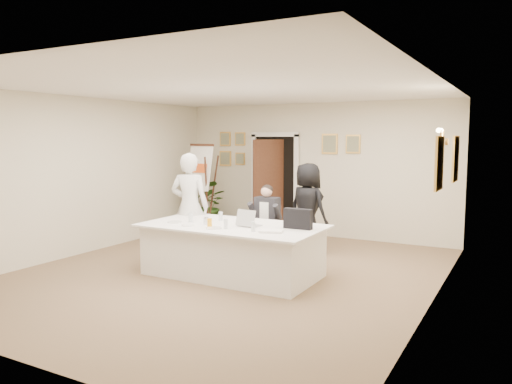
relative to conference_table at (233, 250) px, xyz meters
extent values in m
plane|color=brown|center=(-0.13, 0.03, -0.39)|extent=(7.00, 7.00, 0.00)
cube|color=white|center=(-0.13, 0.03, 2.41)|extent=(6.00, 7.00, 0.02)
cube|color=beige|center=(-0.13, 3.53, 1.01)|extent=(6.00, 0.10, 2.80)
cube|color=beige|center=(-0.13, -3.47, 1.01)|extent=(6.00, 0.10, 2.80)
cube|color=beige|center=(-3.13, 0.03, 1.01)|extent=(0.10, 7.00, 2.80)
cube|color=beige|center=(2.87, 0.03, 1.01)|extent=(0.10, 7.00, 2.80)
cube|color=black|center=(-1.03, 3.50, 0.66)|extent=(0.92, 0.06, 2.10)
cube|color=white|center=(-1.55, 3.47, 0.66)|extent=(0.10, 0.06, 2.20)
cube|color=white|center=(-0.51, 3.47, 0.66)|extent=(0.10, 0.06, 2.20)
cube|color=#381C12|center=(-0.98, 3.08, 0.64)|extent=(0.33, 0.81, 2.02)
cube|color=silver|center=(0.00, 0.00, -0.02)|extent=(2.53, 1.26, 0.75)
cube|color=silver|center=(0.00, 0.00, 0.37)|extent=(2.71, 1.44, 0.03)
cube|color=white|center=(-2.18, 2.29, 1.05)|extent=(0.69, 0.33, 0.93)
imported|color=silver|center=(-1.18, 0.53, 0.52)|extent=(0.76, 0.60, 1.82)
imported|color=black|center=(0.41, 1.93, 0.42)|extent=(0.92, 0.75, 1.63)
imported|color=#2D551C|center=(-2.39, 2.80, 0.20)|extent=(1.15, 1.02, 1.18)
cube|color=black|center=(1.00, 0.17, 0.53)|extent=(0.42, 0.12, 0.29)
cube|color=white|center=(0.78, -0.25, 0.40)|extent=(0.37, 0.31, 0.03)
cylinder|color=white|center=(-0.89, -0.26, 0.39)|extent=(0.30, 0.30, 0.01)
cylinder|color=white|center=(-0.55, -0.38, 0.39)|extent=(0.21, 0.21, 0.01)
cylinder|color=white|center=(-0.07, -0.40, 0.39)|extent=(0.25, 0.25, 0.01)
cylinder|color=silver|center=(-0.70, -0.10, 0.45)|extent=(0.08, 0.08, 0.14)
cylinder|color=silver|center=(0.09, -0.33, 0.45)|extent=(0.06, 0.06, 0.14)
cylinder|color=silver|center=(0.54, -0.33, 0.45)|extent=(0.06, 0.06, 0.14)
cylinder|color=silver|center=(-0.37, 0.24, 0.45)|extent=(0.08, 0.08, 0.14)
cylinder|color=#F4A214|center=(-0.19, -0.34, 0.45)|extent=(0.09, 0.09, 0.13)
cylinder|color=silver|center=(-0.36, -0.17, 0.44)|extent=(0.10, 0.10, 0.11)
camera|label=1|loc=(3.86, -6.31, 1.68)|focal=35.00mm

